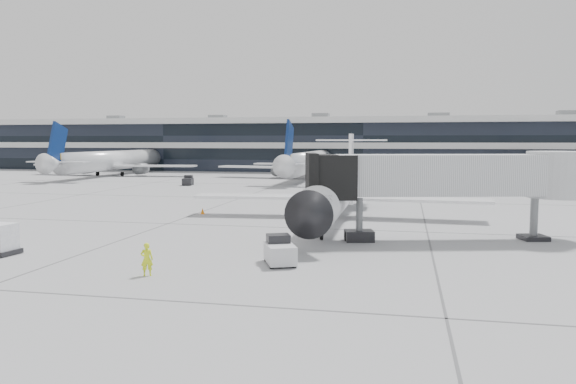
% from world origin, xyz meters
% --- Properties ---
extents(ground, '(220.00, 220.00, 0.00)m').
position_xyz_m(ground, '(0.00, 0.00, 0.00)').
color(ground, gray).
rests_on(ground, ground).
extents(terminal, '(170.00, 22.00, 10.00)m').
position_xyz_m(terminal, '(0.00, 82.00, 5.00)').
color(terminal, black).
rests_on(terminal, ground).
extents(bg_jet_left, '(32.00, 40.00, 9.60)m').
position_xyz_m(bg_jet_left, '(-45.00, 55.00, 0.00)').
color(bg_jet_left, silver).
rests_on(bg_jet_left, ground).
extents(bg_jet_center, '(32.00, 40.00, 9.60)m').
position_xyz_m(bg_jet_center, '(-8.00, 55.00, 0.00)').
color(bg_jet_center, silver).
rests_on(bg_jet_center, ground).
extents(bg_jet_right, '(32.00, 40.00, 9.60)m').
position_xyz_m(bg_jet_right, '(32.00, 55.00, 0.00)').
color(bg_jet_right, silver).
rests_on(bg_jet_right, ground).
extents(regional_jet, '(25.27, 31.43, 7.27)m').
position_xyz_m(regional_jet, '(2.84, 6.27, 2.48)').
color(regional_jet, white).
rests_on(regional_jet, ground).
extents(jet_bridge, '(18.15, 7.55, 5.88)m').
position_xyz_m(jet_bridge, '(11.92, -2.92, 4.28)').
color(jet_bridge, silver).
rests_on(jet_bridge, ground).
extents(ramp_worker, '(0.69, 0.56, 1.64)m').
position_xyz_m(ramp_worker, '(-3.88, -16.18, 0.82)').
color(ramp_worker, '#E4FF1A').
rests_on(ramp_worker, ground).
extents(baggage_tug, '(2.25, 2.76, 1.53)m').
position_xyz_m(baggage_tug, '(1.89, -12.28, 0.69)').
color(baggage_tug, silver).
rests_on(baggage_tug, ground).
extents(traffic_cone, '(0.38, 0.38, 0.55)m').
position_xyz_m(traffic_cone, '(-9.37, 6.10, 0.26)').
color(traffic_cone, orange).
rests_on(traffic_cone, ground).
extents(far_tug, '(1.73, 2.48, 1.45)m').
position_xyz_m(far_tug, '(-22.90, 36.18, 0.65)').
color(far_tug, black).
rests_on(far_tug, ground).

